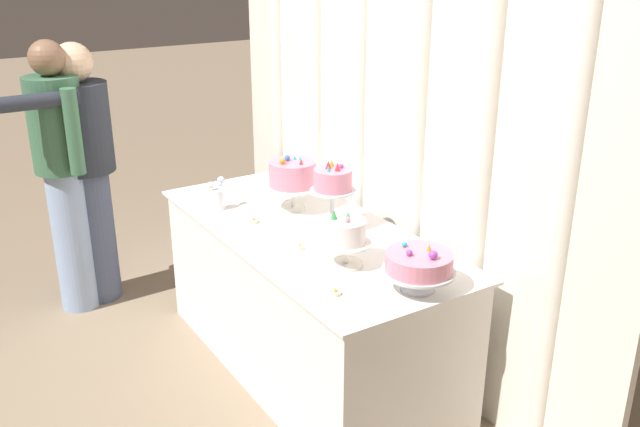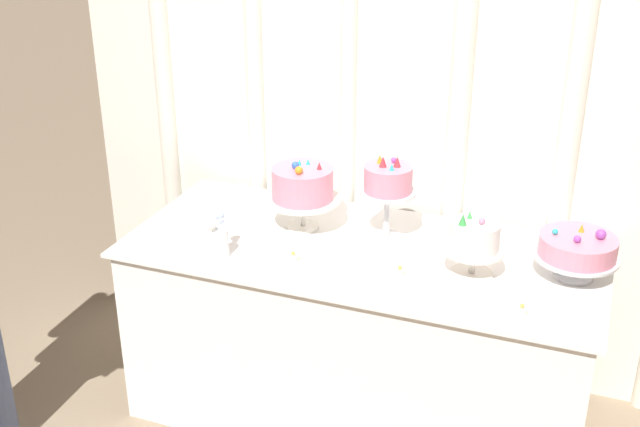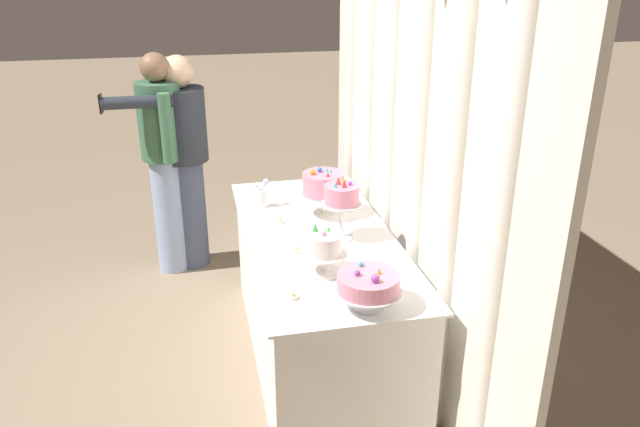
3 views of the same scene
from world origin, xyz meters
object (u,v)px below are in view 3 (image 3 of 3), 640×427
object	(u,v)px
cake_display_midright	(324,247)
tealight_far_left	(280,221)
cake_display_leftmost	(323,185)
tealight_near_right	(293,297)
flower_vase	(262,195)
tealight_near_left	(298,251)
guest_girl_blue_dress	(184,155)
guest_man_pink_jacket	(163,156)
cake_display_rightmost	(368,284)
cake_table	(319,296)
cake_display_midleft	(342,198)

from	to	relation	value
cake_display_midright	tealight_far_left	xyz separation A→B (m)	(-0.65, -0.12, -0.13)
cake_display_leftmost	tealight_near_right	size ratio (longest dim) A/B	6.37
cake_display_midright	flower_vase	xyz separation A→B (m)	(-0.92, -0.18, -0.07)
cake_display_leftmost	tealight_near_left	size ratio (longest dim) A/B	7.91
guest_girl_blue_dress	guest_man_pink_jacket	size ratio (longest dim) A/B	0.98
cake_display_leftmost	tealight_near_left	world-z (taller)	cake_display_leftmost
cake_display_leftmost	cake_display_rightmost	world-z (taller)	cake_display_leftmost
cake_display_midright	tealight_far_left	world-z (taller)	cake_display_midright
cake_table	cake_display_midright	xyz separation A→B (m)	(0.43, -0.07, 0.53)
cake_display_midleft	guest_girl_blue_dress	bearing A→B (deg)	-149.90
cake_display_leftmost	tealight_near_right	world-z (taller)	cake_display_leftmost
flower_vase	guest_man_pink_jacket	bearing A→B (deg)	-143.77
cake_display_midleft	cake_display_rightmost	bearing A→B (deg)	-4.66
cake_display_leftmost	cake_display_rightmost	xyz separation A→B (m)	(1.06, -0.03, -0.07)
cake_display_leftmost	tealight_far_left	size ratio (longest dim) A/B	6.19
cake_table	cake_display_midright	world-z (taller)	cake_display_midright
cake_display_rightmost	tealight_near_left	xyz separation A→B (m)	(-0.59, -0.21, -0.10)
flower_vase	guest_man_pink_jacket	world-z (taller)	guest_man_pink_jacket
cake_display_midleft	guest_girl_blue_dress	distance (m)	1.64
cake_display_rightmost	tealight_near_right	size ratio (longest dim) A/B	6.22
guest_girl_blue_dress	guest_man_pink_jacket	bearing A→B (deg)	-67.85
cake_display_midleft	cake_display_rightmost	size ratio (longest dim) A/B	1.17
cake_display_leftmost	cake_display_midleft	size ratio (longest dim) A/B	0.88
cake_display_midleft	flower_vase	xyz separation A→B (m)	(-0.54, -0.36, -0.16)
cake_display_rightmost	cake_display_leftmost	bearing A→B (deg)	178.16
cake_display_rightmost	tealight_far_left	size ratio (longest dim) A/B	6.04
cake_display_midright	cake_display_rightmost	world-z (taller)	cake_display_midright
tealight_near_right	guest_girl_blue_dress	distance (m)	2.04
cake_display_midleft	tealight_near_left	world-z (taller)	cake_display_midleft
cake_display_leftmost	guest_man_pink_jacket	bearing A→B (deg)	-137.36
flower_vase	tealight_near_left	xyz separation A→B (m)	(0.67, 0.10, -0.06)
cake_display_midleft	tealight_near_left	bearing A→B (deg)	-63.80
cake_display_midright	tealight_near_left	size ratio (longest dim) A/B	6.53
cake_table	cake_display_midleft	xyz separation A→B (m)	(0.06, 0.11, 0.62)
cake_table	flower_vase	xyz separation A→B (m)	(-0.48, -0.25, 0.46)
cake_display_leftmost	tealight_near_right	bearing A→B (deg)	-20.30
guest_girl_blue_dress	guest_man_pink_jacket	distance (m)	0.15
flower_vase	tealight_far_left	distance (m)	0.29
guest_girl_blue_dress	tealight_near_left	bearing A→B (deg)	19.79
cake_table	cake_display_rightmost	distance (m)	0.93
tealight_far_left	tealight_near_left	size ratio (longest dim) A/B	1.28
cake_table	cake_display_midleft	bearing A→B (deg)	61.47
cake_display_rightmost	tealight_near_right	distance (m)	0.35
cake_display_leftmost	flower_vase	xyz separation A→B (m)	(-0.20, -0.34, -0.11)
guest_girl_blue_dress	tealight_far_left	bearing A→B (deg)	24.79
cake_table	flower_vase	bearing A→B (deg)	-152.64
cake_display_rightmost	tealight_far_left	distance (m)	1.03
cake_display_midright	guest_girl_blue_dress	bearing A→B (deg)	-160.23
guest_girl_blue_dress	cake_table	bearing A→B (deg)	27.61
cake_table	cake_display_midright	size ratio (longest dim) A/B	7.24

